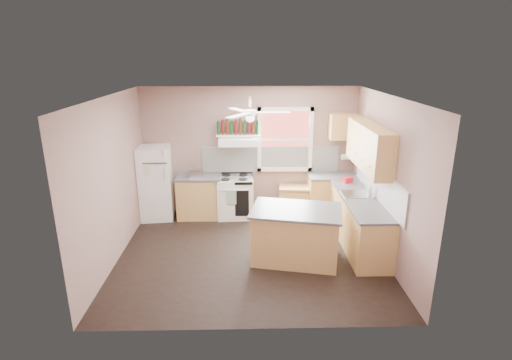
{
  "coord_description": "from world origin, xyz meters",
  "views": [
    {
      "loc": [
        -0.06,
        -6.24,
        3.34
      ],
      "look_at": [
        0.1,
        0.3,
        1.25
      ],
      "focal_mm": 28.0,
      "sensor_mm": 36.0,
      "label": 1
    }
  ],
  "objects_px": {
    "cart": "(294,201)",
    "island": "(296,236)",
    "toaster": "(196,173)",
    "refrigerator": "(156,183)",
    "stove": "(235,197)"
  },
  "relations": [
    {
      "from": "toaster",
      "to": "cart",
      "type": "height_order",
      "value": "toaster"
    },
    {
      "from": "cart",
      "to": "island",
      "type": "bearing_deg",
      "value": -90.26
    },
    {
      "from": "refrigerator",
      "to": "island",
      "type": "relative_size",
      "value": 1.11
    },
    {
      "from": "stove",
      "to": "cart",
      "type": "relative_size",
      "value": 1.36
    },
    {
      "from": "toaster",
      "to": "island",
      "type": "height_order",
      "value": "toaster"
    },
    {
      "from": "refrigerator",
      "to": "island",
      "type": "xyz_separation_m",
      "value": [
        2.7,
        -1.86,
        -0.34
      ]
    },
    {
      "from": "refrigerator",
      "to": "stove",
      "type": "bearing_deg",
      "value": -5.13
    },
    {
      "from": "refrigerator",
      "to": "island",
      "type": "height_order",
      "value": "refrigerator"
    },
    {
      "from": "toaster",
      "to": "stove",
      "type": "bearing_deg",
      "value": -5.11
    },
    {
      "from": "island",
      "to": "cart",
      "type": "bearing_deg",
      "value": 96.05
    },
    {
      "from": "refrigerator",
      "to": "cart",
      "type": "relative_size",
      "value": 2.43
    },
    {
      "from": "cart",
      "to": "island",
      "type": "xyz_separation_m",
      "value": [
        -0.2,
        -1.95,
        0.11
      ]
    },
    {
      "from": "refrigerator",
      "to": "stove",
      "type": "relative_size",
      "value": 1.79
    },
    {
      "from": "toaster",
      "to": "island",
      "type": "xyz_separation_m",
      "value": [
        1.85,
        -1.82,
        -0.56
      ]
    },
    {
      "from": "island",
      "to": "toaster",
      "type": "bearing_deg",
      "value": 147.4
    }
  ]
}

